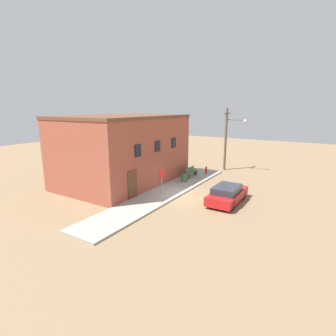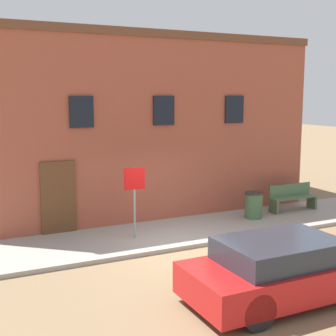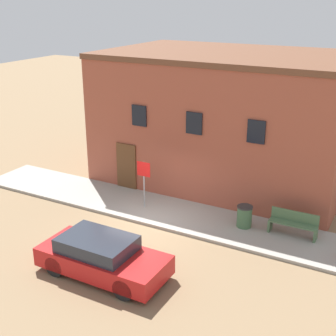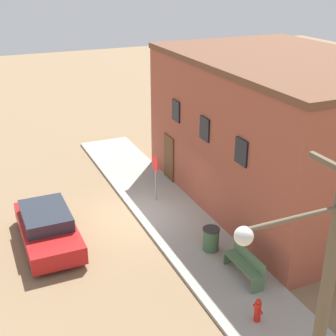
{
  "view_description": "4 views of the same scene",
  "coord_description": "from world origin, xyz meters",
  "px_view_note": "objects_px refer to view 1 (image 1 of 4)",
  "views": [
    {
      "loc": [
        -16.93,
        -9.29,
        6.68
      ],
      "look_at": [
        0.21,
        1.34,
        2.0
      ],
      "focal_mm": 28.0,
      "sensor_mm": 36.0,
      "label": 1
    },
    {
      "loc": [
        -5.5,
        -10.48,
        4.06
      ],
      "look_at": [
        0.21,
        1.34,
        2.0
      ],
      "focal_mm": 50.0,
      "sensor_mm": 36.0,
      "label": 2
    },
    {
      "loc": [
        8.5,
        -13.8,
        8.44
      ],
      "look_at": [
        0.21,
        1.34,
        2.0
      ],
      "focal_mm": 50.0,
      "sensor_mm": 36.0,
      "label": 3
    },
    {
      "loc": [
        15.48,
        -5.39,
        9.26
      ],
      "look_at": [
        0.21,
        1.34,
        2.0
      ],
      "focal_mm": 50.0,
      "sensor_mm": 36.0,
      "label": 4
    }
  ],
  "objects_px": {
    "trash_bin": "(184,177)",
    "stop_sign": "(162,177)",
    "fire_hydrant": "(206,170)",
    "utility_pole": "(227,137)",
    "bench": "(191,172)",
    "parked_car": "(227,194)"
  },
  "relations": [
    {
      "from": "trash_bin",
      "to": "stop_sign",
      "type": "bearing_deg",
      "value": -175.66
    },
    {
      "from": "fire_hydrant",
      "to": "utility_pole",
      "type": "xyz_separation_m",
      "value": [
        3.08,
        -0.97,
        3.11
      ]
    },
    {
      "from": "bench",
      "to": "utility_pole",
      "type": "relative_size",
      "value": 0.26
    },
    {
      "from": "utility_pole",
      "to": "parked_car",
      "type": "height_order",
      "value": "utility_pole"
    },
    {
      "from": "utility_pole",
      "to": "fire_hydrant",
      "type": "bearing_deg",
      "value": 162.55
    },
    {
      "from": "trash_bin",
      "to": "parked_car",
      "type": "bearing_deg",
      "value": -120.03
    },
    {
      "from": "fire_hydrant",
      "to": "trash_bin",
      "type": "bearing_deg",
      "value": 171.82
    },
    {
      "from": "stop_sign",
      "to": "parked_car",
      "type": "xyz_separation_m",
      "value": [
        1.32,
        -4.74,
        -0.86
      ]
    },
    {
      "from": "fire_hydrant",
      "to": "trash_bin",
      "type": "relative_size",
      "value": 0.88
    },
    {
      "from": "trash_bin",
      "to": "bench",
      "type": "bearing_deg",
      "value": 7.75
    },
    {
      "from": "trash_bin",
      "to": "parked_car",
      "type": "xyz_separation_m",
      "value": [
        -2.93,
        -5.06,
        0.08
      ]
    },
    {
      "from": "utility_pole",
      "to": "parked_car",
      "type": "bearing_deg",
      "value": -159.8
    },
    {
      "from": "stop_sign",
      "to": "bench",
      "type": "bearing_deg",
      "value": 5.36
    },
    {
      "from": "bench",
      "to": "stop_sign",
      "type": "bearing_deg",
      "value": -174.64
    },
    {
      "from": "trash_bin",
      "to": "parked_car",
      "type": "height_order",
      "value": "parked_car"
    },
    {
      "from": "stop_sign",
      "to": "parked_car",
      "type": "bearing_deg",
      "value": -74.38
    },
    {
      "from": "bench",
      "to": "utility_pole",
      "type": "xyz_separation_m",
      "value": [
        4.96,
        -1.74,
        3.03
      ]
    },
    {
      "from": "parked_car",
      "to": "bench",
      "type": "bearing_deg",
      "value": 48.35
    },
    {
      "from": "utility_pole",
      "to": "trash_bin",
      "type": "bearing_deg",
      "value": 167.5
    },
    {
      "from": "stop_sign",
      "to": "utility_pole",
      "type": "height_order",
      "value": "utility_pole"
    },
    {
      "from": "bench",
      "to": "trash_bin",
      "type": "xyz_separation_m",
      "value": [
        -1.79,
        -0.24,
        -0.03
      ]
    },
    {
      "from": "bench",
      "to": "trash_bin",
      "type": "height_order",
      "value": "bench"
    }
  ]
}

